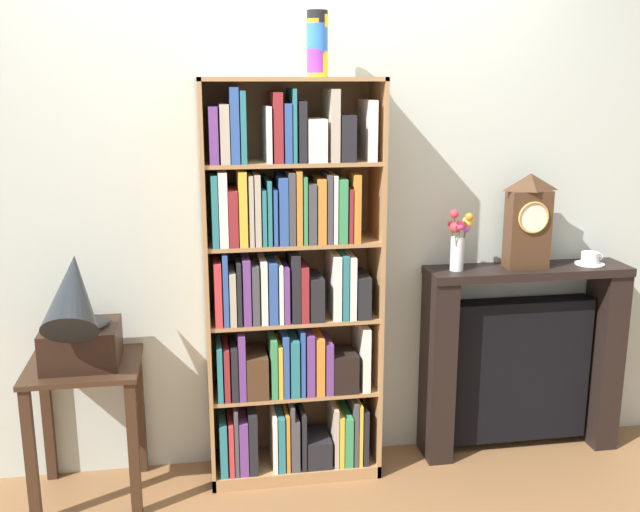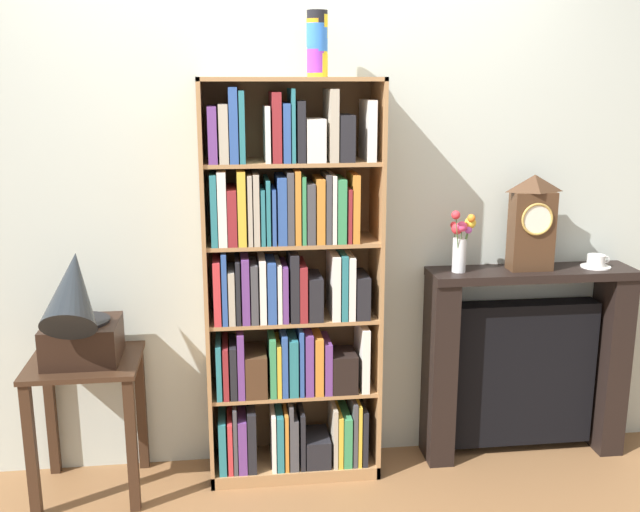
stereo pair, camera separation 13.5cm
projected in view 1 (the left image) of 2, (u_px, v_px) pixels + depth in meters
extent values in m
cube|color=brown|center=(297.00, 482.00, 3.46)|extent=(7.50, 6.40, 0.02)
cube|color=beige|center=(310.00, 192.00, 3.44)|extent=(4.50, 0.08, 2.65)
cube|color=#A87A4C|center=(207.00, 290.00, 3.27)|extent=(0.02, 0.30, 1.85)
cube|color=#A87A4C|center=(375.00, 282.00, 3.40)|extent=(0.02, 0.30, 1.85)
cube|color=brown|center=(289.00, 278.00, 3.47)|extent=(0.79, 0.01, 1.85)
cube|color=#A87A4C|center=(291.00, 79.00, 3.12)|extent=(0.79, 0.30, 0.02)
cube|color=#A87A4C|center=(294.00, 464.00, 3.54)|extent=(0.79, 0.30, 0.06)
cube|color=teal|center=(223.00, 442.00, 3.43)|extent=(0.03, 0.23, 0.26)
cube|color=#C63338|center=(231.00, 442.00, 3.43)|extent=(0.02, 0.21, 0.25)
cube|color=#424247|center=(235.00, 434.00, 3.44)|extent=(0.02, 0.24, 0.32)
cube|color=#663884|center=(243.00, 441.00, 3.43)|extent=(0.04, 0.20, 0.26)
cube|color=black|center=(252.00, 437.00, 3.44)|extent=(0.04, 0.21, 0.30)
cube|color=white|center=(274.00, 438.00, 3.45)|extent=(0.02, 0.20, 0.28)
cube|color=teal|center=(279.00, 435.00, 3.48)|extent=(0.03, 0.25, 0.27)
cube|color=orange|center=(285.00, 434.00, 3.48)|extent=(0.02, 0.24, 0.28)
cube|color=#424247|center=(291.00, 432.00, 3.46)|extent=(0.02, 0.20, 0.32)
cube|color=#424247|center=(295.00, 438.00, 3.47)|extent=(0.02, 0.21, 0.25)
cube|color=black|center=(301.00, 434.00, 3.49)|extent=(0.02, 0.23, 0.28)
cube|color=black|center=(317.00, 447.00, 3.50)|extent=(0.12, 0.21, 0.14)
cube|color=#B2A893|center=(333.00, 430.00, 3.51)|extent=(0.02, 0.23, 0.29)
cube|color=gold|center=(338.00, 434.00, 3.51)|extent=(0.02, 0.21, 0.25)
cube|color=#388E56|center=(344.00, 432.00, 3.54)|extent=(0.04, 0.26, 0.25)
cube|color=#424247|center=(352.00, 427.00, 3.51)|extent=(0.02, 0.21, 0.32)
cube|color=gold|center=(356.00, 426.00, 3.54)|extent=(0.02, 0.25, 0.30)
cube|color=black|center=(362.00, 430.00, 3.53)|extent=(0.02, 0.22, 0.27)
cube|color=#A87A4C|center=(293.00, 388.00, 3.45)|extent=(0.75, 0.28, 0.02)
cube|color=teal|center=(219.00, 367.00, 3.35)|extent=(0.02, 0.25, 0.26)
cube|color=maroon|center=(226.00, 368.00, 3.36)|extent=(0.02, 0.25, 0.24)
cube|color=black|center=(234.00, 368.00, 3.34)|extent=(0.03, 0.21, 0.25)
cube|color=#663884|center=(241.00, 362.00, 3.34)|extent=(0.03, 0.20, 0.31)
cube|color=#472D1C|center=(256.00, 372.00, 3.37)|extent=(0.10, 0.22, 0.20)
cube|color=#388E56|center=(272.00, 363.00, 3.37)|extent=(0.03, 0.21, 0.28)
cube|color=gold|center=(278.00, 366.00, 3.37)|extent=(0.02, 0.21, 0.25)
cube|color=#2D519E|center=(284.00, 361.00, 3.38)|extent=(0.03, 0.22, 0.29)
cube|color=teal|center=(293.00, 363.00, 3.38)|extent=(0.04, 0.20, 0.27)
cube|color=#2D519E|center=(300.00, 357.00, 3.39)|extent=(0.02, 0.23, 0.31)
cube|color=#663884|center=(308.00, 359.00, 3.40)|extent=(0.04, 0.22, 0.29)
cube|color=orange|center=(317.00, 360.00, 3.40)|extent=(0.04, 0.22, 0.27)
cube|color=#663884|center=(326.00, 363.00, 3.41)|extent=(0.03, 0.20, 0.24)
cube|color=black|center=(343.00, 370.00, 3.42)|extent=(0.12, 0.18, 0.18)
cube|color=white|center=(361.00, 353.00, 3.45)|extent=(0.03, 0.25, 0.30)
cube|color=#A87A4C|center=(293.00, 317.00, 3.37)|extent=(0.75, 0.28, 0.02)
cube|color=#C63338|center=(218.00, 290.00, 3.25)|extent=(0.03, 0.22, 0.29)
cube|color=#2D519E|center=(225.00, 286.00, 3.25)|extent=(0.02, 0.21, 0.32)
cube|color=#B2A893|center=(232.00, 295.00, 3.26)|extent=(0.03, 0.21, 0.24)
cube|color=black|center=(238.00, 289.00, 3.26)|extent=(0.02, 0.22, 0.28)
cube|color=#663884|center=(245.00, 287.00, 3.28)|extent=(0.03, 0.24, 0.29)
cube|color=#424247|center=(254.00, 291.00, 3.27)|extent=(0.03, 0.20, 0.27)
cube|color=white|center=(262.00, 287.00, 3.30)|extent=(0.03, 0.25, 0.28)
cube|color=#2D519E|center=(271.00, 289.00, 3.28)|extent=(0.04, 0.20, 0.27)
cube|color=white|center=(279.00, 289.00, 3.30)|extent=(0.02, 0.23, 0.26)
cube|color=#663884|center=(284.00, 290.00, 3.30)|extent=(0.02, 0.22, 0.25)
cube|color=black|center=(292.00, 284.00, 3.31)|extent=(0.04, 0.24, 0.31)
cube|color=maroon|center=(302.00, 289.00, 3.32)|extent=(0.03, 0.23, 0.25)
cube|color=black|center=(314.00, 296.00, 3.32)|extent=(0.06, 0.20, 0.20)
cube|color=white|center=(333.00, 283.00, 3.35)|extent=(0.03, 0.24, 0.29)
cube|color=teal|center=(341.00, 282.00, 3.35)|extent=(0.03, 0.24, 0.30)
cube|color=white|center=(348.00, 283.00, 3.36)|extent=(0.03, 0.24, 0.29)
cube|color=black|center=(360.00, 293.00, 3.36)|extent=(0.06, 0.21, 0.19)
cube|color=#A87A4C|center=(292.00, 241.00, 3.29)|extent=(0.75, 0.28, 0.02)
cube|color=teal|center=(214.00, 209.00, 3.16)|extent=(0.03, 0.20, 0.31)
cube|color=white|center=(223.00, 208.00, 3.16)|extent=(0.04, 0.20, 0.32)
cube|color=maroon|center=(232.00, 215.00, 3.20)|extent=(0.04, 0.25, 0.24)
cube|color=gold|center=(242.00, 207.00, 3.17)|extent=(0.04, 0.20, 0.32)
cube|color=#B2A893|center=(250.00, 208.00, 3.20)|extent=(0.02, 0.23, 0.30)
cube|color=#B2A893|center=(256.00, 208.00, 3.19)|extent=(0.03, 0.22, 0.31)
cube|color=teal|center=(263.00, 215.00, 3.20)|extent=(0.02, 0.22, 0.24)
cube|color=teal|center=(267.00, 210.00, 3.22)|extent=(0.02, 0.26, 0.28)
cube|color=#2D519E|center=(273.00, 215.00, 3.21)|extent=(0.02, 0.21, 0.24)
cube|color=#2D519E|center=(281.00, 209.00, 3.22)|extent=(0.04, 0.23, 0.29)
cube|color=#424247|center=(289.00, 206.00, 3.22)|extent=(0.03, 0.24, 0.31)
cube|color=orange|center=(296.00, 205.00, 3.23)|extent=(0.02, 0.24, 0.32)
cube|color=#388E56|center=(302.00, 208.00, 3.23)|extent=(0.02, 0.22, 0.29)
cube|color=#424247|center=(309.00, 211.00, 3.24)|extent=(0.04, 0.22, 0.26)
cube|color=orange|center=(319.00, 209.00, 3.23)|extent=(0.04, 0.20, 0.28)
cube|color=#424247|center=(326.00, 207.00, 3.24)|extent=(0.02, 0.22, 0.30)
cube|color=white|center=(331.00, 207.00, 3.25)|extent=(0.02, 0.23, 0.30)
cube|color=#388E56|center=(339.00, 209.00, 3.25)|extent=(0.04, 0.21, 0.28)
cube|color=maroon|center=(347.00, 213.00, 3.27)|extent=(0.02, 0.22, 0.24)
cube|color=orange|center=(353.00, 206.00, 3.26)|extent=(0.03, 0.20, 0.30)
cube|color=#A87A4C|center=(291.00, 162.00, 3.20)|extent=(0.75, 0.28, 0.02)
cube|color=#663884|center=(213.00, 134.00, 3.10)|extent=(0.04, 0.24, 0.24)
cube|color=#B2A893|center=(224.00, 133.00, 3.09)|extent=(0.04, 0.21, 0.24)
cube|color=#2D519E|center=(233.00, 125.00, 3.10)|extent=(0.04, 0.23, 0.31)
cube|color=teal|center=(242.00, 126.00, 3.11)|extent=(0.02, 0.24, 0.30)
cube|color=white|center=(267.00, 134.00, 3.13)|extent=(0.02, 0.23, 0.24)
cube|color=maroon|center=(275.00, 127.00, 3.14)|extent=(0.04, 0.26, 0.29)
cube|color=#2D519E|center=(285.00, 132.00, 3.14)|extent=(0.03, 0.23, 0.25)
cube|color=teal|center=(292.00, 125.00, 3.14)|extent=(0.02, 0.24, 0.31)
cube|color=black|center=(300.00, 131.00, 3.14)|extent=(0.03, 0.21, 0.26)
cube|color=white|center=(315.00, 140.00, 3.16)|extent=(0.08, 0.20, 0.18)
cube|color=#B2A893|center=(331.00, 125.00, 3.17)|extent=(0.04, 0.24, 0.30)
cube|color=black|center=(345.00, 137.00, 3.18)|extent=(0.06, 0.20, 0.20)
cube|color=white|center=(367.00, 130.00, 3.21)|extent=(0.04, 0.25, 0.26)
cylinder|color=yellow|center=(318.00, 65.00, 3.11)|extent=(0.09, 0.09, 0.10)
cylinder|color=purple|center=(317.00, 61.00, 3.11)|extent=(0.09, 0.09, 0.10)
cylinder|color=purple|center=(317.00, 57.00, 3.11)|extent=(0.09, 0.09, 0.10)
cylinder|color=#28B2B7|center=(317.00, 52.00, 3.10)|extent=(0.09, 0.09, 0.10)
cylinder|color=orange|center=(317.00, 48.00, 3.10)|extent=(0.09, 0.09, 0.10)
cylinder|color=yellow|center=(317.00, 44.00, 3.09)|extent=(0.09, 0.09, 0.10)
cylinder|color=blue|center=(317.00, 39.00, 3.09)|extent=(0.09, 0.09, 0.10)
cylinder|color=blue|center=(317.00, 35.00, 3.08)|extent=(0.09, 0.09, 0.10)
cylinder|color=orange|center=(317.00, 31.00, 3.08)|extent=(0.09, 0.09, 0.10)
cylinder|color=yellow|center=(317.00, 27.00, 3.08)|extent=(0.09, 0.09, 0.10)
cylinder|color=black|center=(317.00, 22.00, 3.07)|extent=(0.09, 0.09, 0.10)
cube|color=#382316|center=(83.00, 366.00, 3.19)|extent=(0.48, 0.44, 0.02)
cube|color=#382316|center=(31.00, 457.00, 3.05)|extent=(0.04, 0.04, 0.61)
cube|color=#382316|center=(134.00, 449.00, 3.12)|extent=(0.04, 0.04, 0.61)
cube|color=#382316|center=(48.00, 418.00, 3.41)|extent=(0.04, 0.04, 0.61)
cube|color=#382316|center=(140.00, 411.00, 3.48)|extent=(0.04, 0.04, 0.61)
cube|color=black|center=(82.00, 345.00, 3.17)|extent=(0.32, 0.29, 0.17)
cylinder|color=black|center=(80.00, 324.00, 3.14)|extent=(0.25, 0.25, 0.01)
cylinder|color=#1E2328|center=(78.00, 322.00, 3.10)|extent=(0.03, 0.03, 0.06)
cone|color=#1E2328|center=(72.00, 292.00, 2.98)|extent=(0.23, 0.41, 0.41)
cube|color=black|center=(528.00, 271.00, 3.55)|extent=(0.99, 0.24, 0.04)
cube|color=black|center=(437.00, 369.00, 3.59)|extent=(0.12, 0.22, 0.91)
cube|color=black|center=(603.00, 358.00, 3.73)|extent=(0.12, 0.22, 0.91)
cube|color=black|center=(518.00, 369.00, 3.70)|extent=(0.71, 0.12, 0.73)
cube|color=#472D1C|center=(527.00, 229.00, 3.49)|extent=(0.20, 0.10, 0.37)
pyramid|color=#472D1C|center=(531.00, 182.00, 3.44)|extent=(0.20, 0.10, 0.08)
cylinder|color=silver|center=(533.00, 218.00, 3.43)|extent=(0.14, 0.01, 0.14)
torus|color=#B79347|center=(534.00, 218.00, 3.42)|extent=(0.15, 0.01, 0.15)
cylinder|color=silver|center=(457.00, 254.00, 3.46)|extent=(0.06, 0.06, 0.16)
cylinder|color=#4C753D|center=(458.00, 247.00, 3.44)|extent=(0.01, 0.04, 0.21)
sphere|color=#EA4275|center=(460.00, 225.00, 3.40)|extent=(0.05, 0.05, 0.05)
cylinder|color=#4C753D|center=(462.00, 248.00, 3.44)|extent=(0.03, 0.03, 0.19)
sphere|color=#B24CB7|center=(466.00, 229.00, 3.41)|extent=(0.03, 0.03, 0.03)
cylinder|color=#4C753D|center=(457.00, 247.00, 3.46)|extent=(0.04, 0.03, 0.20)
sphere|color=red|center=(455.00, 228.00, 3.42)|extent=(0.05, 0.05, 0.05)
cylinder|color=#4C753D|center=(462.00, 242.00, 3.44)|extent=(0.04, 0.05, 0.25)
sphere|color=orange|center=(469.00, 217.00, 3.39)|extent=(0.04, 0.04, 0.04)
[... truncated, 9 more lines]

